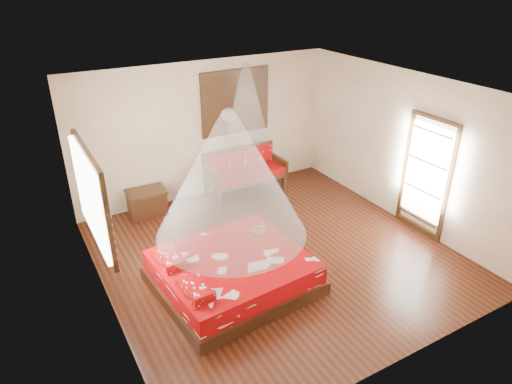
# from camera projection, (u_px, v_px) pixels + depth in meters

# --- Properties ---
(room) EXTENTS (5.54, 5.54, 2.84)m
(room) POSITION_uv_depth(u_px,v_px,m) (277.00, 179.00, 7.14)
(room) COLOR black
(room) RESTS_ON ground
(bed) EXTENTS (2.34, 2.15, 0.65)m
(bed) POSITION_uv_depth(u_px,v_px,m) (231.00, 272.00, 6.88)
(bed) COLOR black
(bed) RESTS_ON floor
(daybed) EXTENTS (1.68, 0.75, 0.94)m
(daybed) POSITION_uv_depth(u_px,v_px,m) (244.00, 170.00, 9.68)
(daybed) COLOR black
(daybed) RESTS_ON floor
(storage_chest) EXTENTS (0.75, 0.56, 0.51)m
(storage_chest) POSITION_uv_depth(u_px,v_px,m) (147.00, 202.00, 8.92)
(storage_chest) COLOR black
(storage_chest) RESTS_ON floor
(shutter_panel) EXTENTS (1.52, 0.06, 1.32)m
(shutter_panel) POSITION_uv_depth(u_px,v_px,m) (235.00, 102.00, 9.33)
(shutter_panel) COLOR black
(shutter_panel) RESTS_ON wall_back
(window_left) EXTENTS (0.10, 1.74, 1.34)m
(window_left) POSITION_uv_depth(u_px,v_px,m) (94.00, 196.00, 5.96)
(window_left) COLOR black
(window_left) RESTS_ON wall_left
(glazed_door) EXTENTS (0.08, 1.02, 2.16)m
(glazed_door) POSITION_uv_depth(u_px,v_px,m) (426.00, 177.00, 8.02)
(glazed_door) COLOR black
(glazed_door) RESTS_ON floor
(wine_tray) EXTENTS (0.26, 0.26, 0.21)m
(wine_tray) POSITION_uv_depth(u_px,v_px,m) (258.00, 229.00, 7.43)
(wine_tray) COLOR brown
(wine_tray) RESTS_ON bed
(mosquito_net_main) EXTENTS (2.15, 2.15, 1.80)m
(mosquito_net_main) POSITION_uv_depth(u_px,v_px,m) (230.00, 176.00, 6.18)
(mosquito_net_main) COLOR white
(mosquito_net_main) RESTS_ON ceiling
(mosquito_net_daybed) EXTENTS (0.89, 0.89, 1.50)m
(mosquito_net_daybed) POSITION_uv_depth(u_px,v_px,m) (246.00, 103.00, 8.93)
(mosquito_net_daybed) COLOR white
(mosquito_net_daybed) RESTS_ON ceiling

